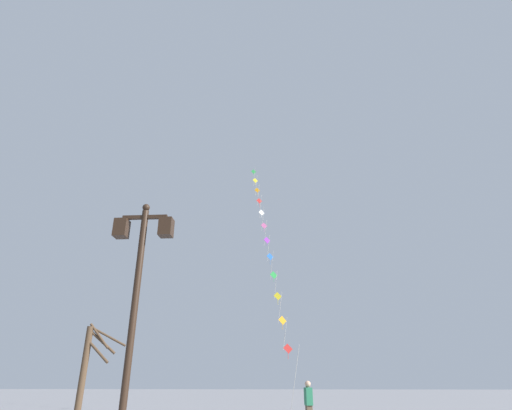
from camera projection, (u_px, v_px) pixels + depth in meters
The scene contains 4 objects.
twin_lantern_lamp_post at pixel (138, 278), 8.33m from camera, with size 1.26×0.28×5.29m.
kite_train at pixel (267, 242), 26.61m from camera, with size 3.13×13.85×18.98m.
kite_flyer at pixel (309, 405), 14.94m from camera, with size 0.31×0.63×1.71m.
bare_tree at pixel (86, 372), 14.66m from camera, with size 1.51×0.47×3.71m.
Camera 1 is at (0.59, -0.03, 1.70)m, focal length 28.52 mm.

